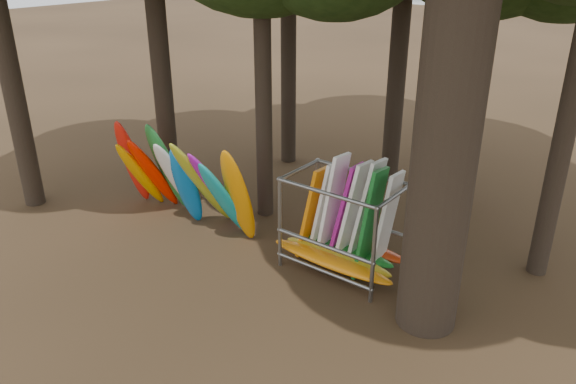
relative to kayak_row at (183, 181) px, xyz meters
The scene contains 3 objects.
ground 3.05m from the kayak_row, 13.22° to the right, with size 120.00×120.00×0.00m, color #47331E.
kayak_row is the anchor object (origin of this frame).
storage_rack 4.70m from the kayak_row, ahead, with size 3.19×1.57×2.79m.
Camera 1 is at (7.92, -8.61, 7.06)m, focal length 35.00 mm.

